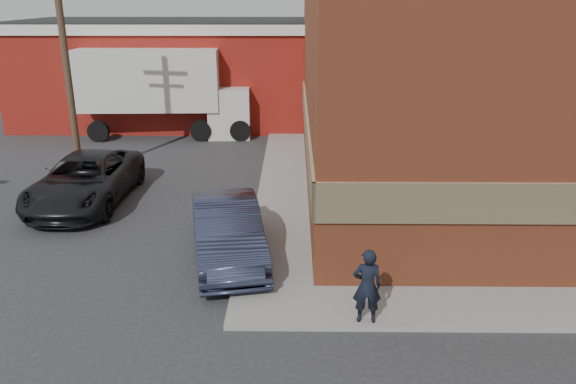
% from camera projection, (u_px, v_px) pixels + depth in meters
% --- Properties ---
extents(ground, '(90.00, 90.00, 0.00)m').
position_uv_depth(ground, '(253.00, 290.00, 13.77)').
color(ground, '#28282B').
rests_on(ground, ground).
extents(brick_building, '(14.25, 18.25, 9.36)m').
position_uv_depth(brick_building, '(498.00, 57.00, 20.62)').
color(brick_building, '#A4492A').
rests_on(brick_building, ground).
extents(sidewalk_west, '(1.80, 18.00, 0.12)m').
position_uv_depth(sidewalk_west, '(284.00, 176.00, 22.24)').
color(sidewalk_west, gray).
rests_on(sidewalk_west, ground).
extents(warehouse, '(16.30, 8.30, 5.60)m').
position_uv_depth(warehouse, '(171.00, 71.00, 31.78)').
color(warehouse, maroon).
rests_on(warehouse, ground).
extents(utility_pole, '(2.00, 0.26, 9.00)m').
position_uv_depth(utility_pole, '(65.00, 55.00, 20.78)').
color(utility_pole, brown).
rests_on(utility_pole, ground).
extents(man, '(0.63, 0.42, 1.71)m').
position_uv_depth(man, '(367.00, 286.00, 11.96)').
color(man, black).
rests_on(man, sidewalk_south).
extents(sedan, '(2.71, 5.24, 1.64)m').
position_uv_depth(sedan, '(227.00, 231.00, 15.16)').
color(sedan, '#292E45').
rests_on(sedan, ground).
extents(suv_a, '(2.83, 6.00, 1.66)m').
position_uv_depth(suv_a, '(85.00, 180.00, 19.29)').
color(suv_a, black).
rests_on(suv_a, ground).
extents(box_truck, '(9.03, 3.03, 4.41)m').
position_uv_depth(box_truck, '(169.00, 86.00, 28.12)').
color(box_truck, silver).
rests_on(box_truck, ground).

